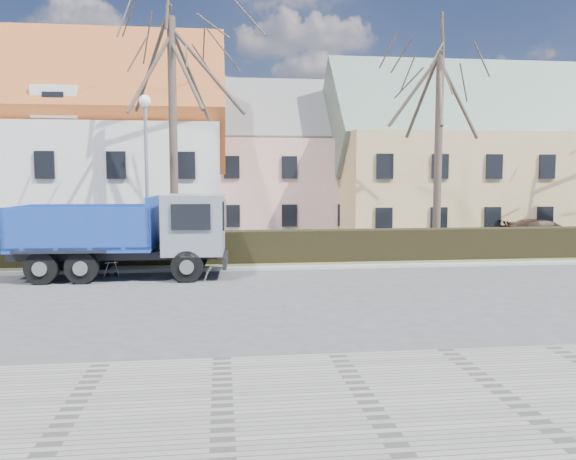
{
  "coord_description": "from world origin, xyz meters",
  "views": [
    {
      "loc": [
        0.01,
        -16.52,
        3.51
      ],
      "look_at": [
        2.45,
        3.71,
        1.6
      ],
      "focal_mm": 35.0,
      "sensor_mm": 36.0,
      "label": 1
    }
  ],
  "objects": [
    {
      "name": "hedge",
      "position": [
        0.0,
        6.0,
        0.65
      ],
      "size": [
        60.0,
        0.9,
        1.3
      ],
      "primitive_type": "cube",
      "color": "black",
      "rests_on": "ground"
    },
    {
      "name": "grass_strip",
      "position": [
        0.0,
        6.2,
        0.05
      ],
      "size": [
        80.0,
        3.0,
        0.1
      ],
      "primitive_type": "cube",
      "color": "#4F5831",
      "rests_on": "ground"
    },
    {
      "name": "curb_far",
      "position": [
        0.0,
        4.6,
        0.06
      ],
      "size": [
        80.0,
        0.3,
        0.12
      ],
      "primitive_type": "cube",
      "color": "#A9A8A4",
      "rests_on": "ground"
    },
    {
      "name": "dump_truck",
      "position": [
        -3.66,
        3.6,
        1.51
      ],
      "size": [
        7.66,
        3.12,
        3.02
      ],
      "primitive_type": null,
      "rotation": [
        0.0,
        0.0,
        -0.04
      ],
      "color": "navy",
      "rests_on": "ground"
    },
    {
      "name": "tree_2",
      "position": [
        10.0,
        8.5,
        5.5
      ],
      "size": [
        8.0,
        8.0,
        11.0
      ],
      "primitive_type": null,
      "color": "#44392F",
      "rests_on": "ground"
    },
    {
      "name": "building_pink",
      "position": [
        4.0,
        20.0,
        4.0
      ],
      "size": [
        10.8,
        8.8,
        8.0
      ],
      "primitive_type": null,
      "color": "#CF9F92",
      "rests_on": "ground"
    },
    {
      "name": "streetlight",
      "position": [
        -2.98,
        7.0,
        3.46
      ],
      "size": [
        0.54,
        0.54,
        6.92
      ],
      "primitive_type": null,
      "color": "#9DA0A2",
      "rests_on": "ground"
    },
    {
      "name": "building_yellow",
      "position": [
        16.0,
        17.0,
        4.25
      ],
      "size": [
        18.8,
        10.8,
        8.5
      ],
      "primitive_type": null,
      "color": "tan",
      "rests_on": "ground"
    },
    {
      "name": "sidewalk_near",
      "position": [
        0.0,
        -8.5,
        0.04
      ],
      "size": [
        80.0,
        5.0,
        0.08
      ],
      "primitive_type": "cube",
      "color": "gray",
      "rests_on": "ground"
    },
    {
      "name": "cart_frame",
      "position": [
        -4.03,
        3.71,
        0.29
      ],
      "size": [
        0.73,
        0.58,
        0.58
      ],
      "primitive_type": null,
      "rotation": [
        0.0,
        0.0,
        0.4
      ],
      "color": "silver",
      "rests_on": "ground"
    },
    {
      "name": "ground",
      "position": [
        0.0,
        0.0,
        0.0
      ],
      "size": [
        120.0,
        120.0,
        0.0
      ],
      "primitive_type": "plane",
      "color": "#424244"
    },
    {
      "name": "tree_1",
      "position": [
        -2.0,
        8.5,
        6.33
      ],
      "size": [
        9.2,
        9.2,
        12.65
      ],
      "primitive_type": null,
      "color": "#44392F",
      "rests_on": "ground"
    },
    {
      "name": "parked_car_a",
      "position": [
        -8.57,
        11.39,
        0.69
      ],
      "size": [
        4.09,
        1.79,
        1.37
      ],
      "primitive_type": "imported",
      "rotation": [
        0.0,
        0.0,
        1.53
      ],
      "color": "black",
      "rests_on": "ground"
    },
    {
      "name": "parked_car_b",
      "position": [
        16.99,
        11.14,
        0.66
      ],
      "size": [
        4.68,
        2.23,
        1.32
      ],
      "primitive_type": "imported",
      "rotation": [
        0.0,
        0.0,
        1.48
      ],
      "color": "black",
      "rests_on": "ground"
    }
  ]
}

